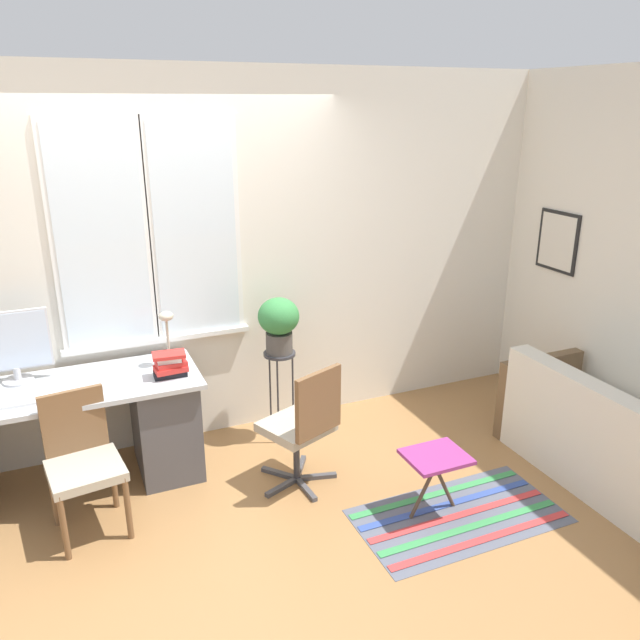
# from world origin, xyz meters

# --- Properties ---
(ground_plane) EXTENTS (14.00, 14.00, 0.00)m
(ground_plane) POSITION_xyz_m (0.00, 0.00, 0.00)
(ground_plane) COLOR #9E7042
(wall_back_with_window) EXTENTS (9.00, 0.12, 2.70)m
(wall_back_with_window) POSITION_xyz_m (-0.01, 0.75, 1.36)
(wall_back_with_window) COLOR white
(wall_back_with_window) RESTS_ON ground_plane
(wall_right_with_picture) EXTENTS (0.08, 9.00, 2.70)m
(wall_right_with_picture) POSITION_xyz_m (3.03, 0.00, 1.35)
(wall_right_with_picture) COLOR white
(wall_right_with_picture) RESTS_ON ground_plane
(desk) EXTENTS (1.86, 0.67, 0.74)m
(desk) POSITION_xyz_m (-0.88, 0.34, 0.39)
(desk) COLOR #B2B7BC
(desk) RESTS_ON ground_plane
(monitor) EXTENTS (0.46, 0.19, 0.48)m
(monitor) POSITION_xyz_m (-1.06, 0.53, 0.99)
(monitor) COLOR silver
(monitor) RESTS_ON desk
(keyboard) EXTENTS (0.40, 0.14, 0.02)m
(keyboard) POSITION_xyz_m (-1.06, 0.20, 0.75)
(keyboard) COLOR silver
(keyboard) RESTS_ON desk
(mouse) EXTENTS (0.04, 0.07, 0.03)m
(mouse) POSITION_xyz_m (-0.79, 0.17, 0.75)
(mouse) COLOR silver
(mouse) RESTS_ON desk
(desk_lamp) EXTENTS (0.12, 0.12, 0.39)m
(desk_lamp) POSITION_xyz_m (-0.11, 0.41, 1.01)
(desk_lamp) COLOR #BCB299
(desk_lamp) RESTS_ON desk
(book_stack) EXTENTS (0.22, 0.15, 0.17)m
(book_stack) POSITION_xyz_m (-0.14, 0.23, 0.82)
(book_stack) COLOR black
(book_stack) RESTS_ON desk
(desk_chair_wooden) EXTENTS (0.46, 0.47, 0.85)m
(desk_chair_wooden) POSITION_xyz_m (-0.74, -0.14, 0.46)
(desk_chair_wooden) COLOR brown
(desk_chair_wooden) RESTS_ON ground_plane
(office_chair_swivel) EXTENTS (0.53, 0.54, 0.88)m
(office_chair_swivel) POSITION_xyz_m (0.61, -0.25, 0.46)
(office_chair_swivel) COLOR #47474C
(office_chair_swivel) RESTS_ON ground_plane
(couch_loveseat) EXTENTS (0.74, 1.47, 0.77)m
(couch_loveseat) POSITION_xyz_m (2.53, -0.95, 0.28)
(couch_loveseat) COLOR silver
(couch_loveseat) RESTS_ON ground_plane
(plant_stand) EXTENTS (0.24, 0.24, 0.70)m
(plant_stand) POSITION_xyz_m (0.69, 0.42, 0.60)
(plant_stand) COLOR #333338
(plant_stand) RESTS_ON ground_plane
(potted_plant) EXTENTS (0.30, 0.30, 0.42)m
(potted_plant) POSITION_xyz_m (0.69, 0.42, 0.94)
(potted_plant) COLOR #514C47
(potted_plant) RESTS_ON plant_stand
(floor_rug_striped) EXTENTS (1.30, 0.68, 0.01)m
(floor_rug_striped) POSITION_xyz_m (1.37, -0.95, 0.00)
(floor_rug_striped) COLOR #565B6B
(floor_rug_striped) RESTS_ON ground_plane
(folding_stool) EXTENTS (0.37, 0.32, 0.42)m
(folding_stool) POSITION_xyz_m (1.24, -0.85, 0.37)
(folding_stool) COLOR #93337A
(folding_stool) RESTS_ON ground_plane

